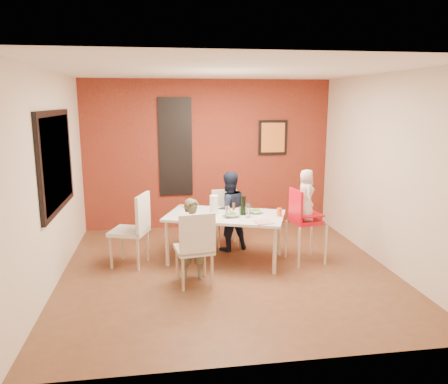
{
  "coord_description": "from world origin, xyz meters",
  "views": [
    {
      "loc": [
        -0.89,
        -5.67,
        2.31
      ],
      "look_at": [
        0.0,
        0.3,
        1.05
      ],
      "focal_mm": 35.0,
      "sensor_mm": 36.0,
      "label": 1
    }
  ],
  "objects": [
    {
      "name": "condiment_green",
      "position": [
        0.24,
        0.32,
        0.76
      ],
      "size": [
        0.03,
        0.03,
        0.13
      ],
      "primitive_type": "cylinder",
      "color": "#2D7226",
      "rests_on": "dining_table"
    },
    {
      "name": "picture_window_frame",
      "position": [
        -2.22,
        0.2,
        1.55
      ],
      "size": [
        0.05,
        1.7,
        1.3
      ],
      "primitive_type": "cube",
      "color": "black",
      "rests_on": "wall_left"
    },
    {
      "name": "glassblock_strip",
      "position": [
        -0.6,
        2.21,
        1.5
      ],
      "size": [
        0.55,
        0.03,
        1.7
      ],
      "primitive_type": "cube",
      "color": "silver",
      "rests_on": "wall_back"
    },
    {
      "name": "dining_table",
      "position": [
        0.03,
        0.39,
        0.64
      ],
      "size": [
        1.89,
        1.45,
        0.7
      ],
      "rotation": [
        0.0,
        0.0,
        -0.36
      ],
      "color": "silver",
      "rests_on": "ground"
    },
    {
      "name": "wall_front",
      "position": [
        0.0,
        -2.25,
        1.35
      ],
      "size": [
        4.5,
        0.02,
        2.7
      ],
      "primitive_type": "cube",
      "color": "beige",
      "rests_on": "ground"
    },
    {
      "name": "wine_glass_a",
      "position": [
        0.03,
        0.19,
        0.79
      ],
      "size": [
        0.06,
        0.06,
        0.18
      ],
      "primitive_type": "cylinder",
      "color": "white",
      "rests_on": "dining_table"
    },
    {
      "name": "plate_near_left",
      "position": [
        -0.49,
        0.15,
        0.7
      ],
      "size": [
        0.27,
        0.27,
        0.01
      ],
      "primitive_type": "cube",
      "rotation": [
        0.0,
        0.0,
        0.42
      ],
      "color": "white",
      "rests_on": "dining_table"
    },
    {
      "name": "wall_right",
      "position": [
        2.25,
        0.0,
        1.35
      ],
      "size": [
        0.02,
        4.5,
        2.7
      ],
      "primitive_type": "cube",
      "color": "beige",
      "rests_on": "ground"
    },
    {
      "name": "picture_window_pane",
      "position": [
        -2.21,
        0.2,
        1.55
      ],
      "size": [
        0.02,
        1.55,
        1.15
      ],
      "primitive_type": "cube",
      "color": "black",
      "rests_on": "wall_left"
    },
    {
      "name": "high_chair",
      "position": [
        1.13,
        0.16,
        0.65
      ],
      "size": [
        0.52,
        0.52,
        1.09
      ],
      "rotation": [
        0.0,
        0.0,
        1.73
      ],
      "color": "red",
      "rests_on": "ground"
    },
    {
      "name": "toddler",
      "position": [
        1.16,
        0.16,
        1.0
      ],
      "size": [
        0.25,
        0.37,
        0.72
      ],
      "primitive_type": "imported",
      "rotation": [
        0.0,
        0.0,
        1.51
      ],
      "color": "silver",
      "rests_on": "high_chair"
    },
    {
      "name": "wall_left",
      "position": [
        -2.25,
        0.0,
        1.35
      ],
      "size": [
        0.02,
        4.5,
        2.7
      ],
      "primitive_type": "cube",
      "color": "beige",
      "rests_on": "ground"
    },
    {
      "name": "sippy_cup",
      "position": [
        0.78,
        0.18,
        0.76
      ],
      "size": [
        0.07,
        0.07,
        0.12
      ],
      "primitive_type": "cylinder",
      "color": "orange",
      "rests_on": "dining_table"
    },
    {
      "name": "salad_bowl_b",
      "position": [
        0.49,
        0.4,
        0.72
      ],
      "size": [
        0.26,
        0.26,
        0.05
      ],
      "primitive_type": "imported",
      "rotation": [
        0.0,
        0.0,
        0.37
      ],
      "color": "white",
      "rests_on": "dining_table"
    },
    {
      "name": "plate_far_left",
      "position": [
        -0.47,
        0.95,
        0.7
      ],
      "size": [
        0.25,
        0.25,
        0.01
      ],
      "primitive_type": "cube",
      "rotation": [
        0.0,
        0.0,
        0.35
      ],
      "color": "white",
      "rests_on": "dining_table"
    },
    {
      "name": "ceiling",
      "position": [
        0.0,
        0.0,
        2.7
      ],
      "size": [
        4.5,
        4.5,
        0.02
      ],
      "primitive_type": "cube",
      "color": "white",
      "rests_on": "wall_back"
    },
    {
      "name": "chair_left",
      "position": [
        -1.26,
        0.38,
        0.58
      ],
      "size": [
        0.61,
        0.61,
        1.04
      ],
      "rotation": [
        0.0,
        0.0,
        4.39
      ],
      "color": "silver",
      "rests_on": "ground"
    },
    {
      "name": "wine_glass_b",
      "position": [
        0.33,
        0.2,
        0.8
      ],
      "size": [
        0.07,
        0.07,
        0.2
      ],
      "primitive_type": "cylinder",
      "color": "white",
      "rests_on": "dining_table"
    },
    {
      "name": "salad_bowl_a",
      "position": [
        0.1,
        0.26,
        0.73
      ],
      "size": [
        0.25,
        0.25,
        0.06
      ],
      "primitive_type": "imported",
      "rotation": [
        0.0,
        0.0,
        0.08
      ],
      "color": "silver",
      "rests_on": "dining_table"
    },
    {
      "name": "wall_back",
      "position": [
        0.0,
        2.25,
        1.35
      ],
      "size": [
        4.5,
        0.02,
        2.7
      ],
      "primitive_type": "cube",
      "color": "beige",
      "rests_on": "ground"
    },
    {
      "name": "paper_towel_roll",
      "position": [
        -0.13,
        0.44,
        0.84
      ],
      "size": [
        0.12,
        0.12,
        0.28
      ],
      "primitive_type": "cylinder",
      "color": "white",
      "rests_on": "dining_table"
    },
    {
      "name": "child_near",
      "position": [
        -0.49,
        -0.24,
        0.54
      ],
      "size": [
        0.42,
        0.3,
        1.08
      ],
      "primitive_type": "imported",
      "rotation": [
        0.0,
        0.0,
        0.09
      ],
      "color": "#5D5C42",
      "rests_on": "ground"
    },
    {
      "name": "wine_bottle",
      "position": [
        0.28,
        0.33,
        0.84
      ],
      "size": [
        0.07,
        0.07,
        0.28
      ],
      "primitive_type": "cylinder",
      "color": "black",
      "rests_on": "dining_table"
    },
    {
      "name": "art_print_frame",
      "position": [
        1.2,
        2.21,
        1.65
      ],
      "size": [
        0.54,
        0.03,
        0.64
      ],
      "primitive_type": "cube",
      "color": "black",
      "rests_on": "wall_back"
    },
    {
      "name": "art_print_canvas",
      "position": [
        1.2,
        2.19,
        1.65
      ],
      "size": [
        0.44,
        0.01,
        0.54
      ],
      "primitive_type": "cube",
      "color": "orange",
      "rests_on": "wall_back"
    },
    {
      "name": "chair_near",
      "position": [
        -0.48,
        -0.48,
        0.55
      ],
      "size": [
        0.52,
        0.52,
        0.98
      ],
      "rotation": [
        0.0,
        0.0,
        3.29
      ],
      "color": "silver",
      "rests_on": "ground"
    },
    {
      "name": "child_far",
      "position": [
        0.16,
        0.86,
        0.62
      ],
      "size": [
        0.71,
        0.62,
        1.25
      ],
      "primitive_type": "imported",
      "rotation": [
        0.0,
        0.0,
        3.42
      ],
      "color": "black",
      "rests_on": "ground"
    },
    {
      "name": "glassblock_surround",
      "position": [
        -0.6,
        2.21,
        1.5
      ],
      "size": [
        0.6,
        0.03,
        1.76
      ],
      "primitive_type": "cube",
      "color": "black",
      "rests_on": "wall_back"
    },
    {
      "name": "plate_near_right",
      "position": [
        0.48,
        -0.12,
        0.7
      ],
      "size": [
        0.25,
        0.25,
        0.01
      ],
      "primitive_type": "cube",
      "rotation": [
        0.0,
        0.0,
        0.13
      ],
      "color": "silver",
      "rests_on": "dining_table"
    },
    {
      "name": "condiment_brown",
      "position": [
        0.17,
        0.44,
        0.77
      ],
      "size": [
        0.04,
        0.04,
        0.15
      ],
      "primitive_type": "cylinder",
      "color": "brown",
      "rests_on": "dining_table"
    },
    {
      "name": "chair_far",
      "position": [
        0.15,
        1.1,
        0.5
      ],
      "size": [
        0.45,
        0.45,
        0.9
      ],
      "rotation": [
        0.0,
        0.0,
        0.09
      ],
      "color": "silver",
      "rests_on": "ground"
    },
    {
      "name": "condiment_red",
      "position": [
        0.07,
        0.34,
        0.76
      ],
      "size": [
        0.03,
        0.03,
        0.13
      ],
      "primitive_type": "cylinder",
      "color": "red",
      "rests_on": "dining_table"
    },
    {
      "name": "ground",
      "position": [
        0.0,
        0.0,
        0.0
      ],
      "size": [
        4.5,
        4.5,
        0.0
      ],
      "primitive_type": "plane",
      "color": "brown",
      "rests_on": "ground"
    },
    {
      "name": "plate_far_mid",
      "position": [
        0.25,
        0.67,
        0.7
      ],
      "size": [
        0.26,
        0.26,
        0.01
      ],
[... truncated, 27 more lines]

